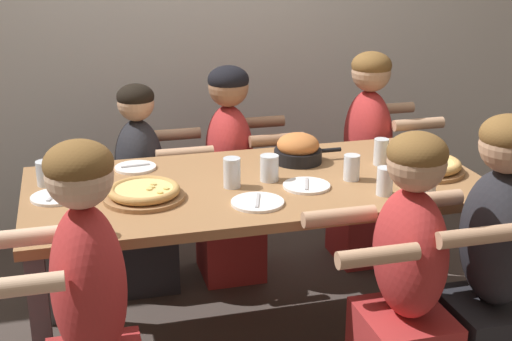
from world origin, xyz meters
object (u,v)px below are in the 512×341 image
(skillet_bowl, at_px, (298,149))
(pizza_board_second, at_px, (427,166))
(empty_plate_c, at_px, (135,167))
(drinking_glass_a, at_px, (232,174))
(drinking_glass_f, at_px, (427,184))
(drinking_glass_d, at_px, (95,180))
(diner_far_right, at_px, (367,165))
(pizza_board_main, at_px, (144,193))
(cocktail_glass_blue, at_px, (46,174))
(drinking_glass_h, at_px, (86,170))
(empty_plate_d, at_px, (306,186))
(drinking_glass_b, at_px, (381,152))
(diner_near_midright, at_px, (406,294))
(diner_near_right, at_px, (492,278))
(diner_far_center, at_px, (230,181))
(drinking_glass_g, at_px, (352,167))
(empty_plate_a, at_px, (258,202))
(drinking_glass_c, at_px, (82,220))
(diner_far_midleft, at_px, (142,197))
(drinking_glass_e, at_px, (385,183))
(drinking_glass_i, at_px, (269,169))
(diner_near_left, at_px, (92,330))

(skillet_bowl, bearing_deg, pizza_board_second, -29.49)
(skillet_bowl, bearing_deg, empty_plate_c, 172.55)
(drinking_glass_a, xyz_separation_m, drinking_glass_f, (0.74, -0.29, -0.01))
(empty_plate_c, distance_m, drinking_glass_d, 0.32)
(diner_far_right, bearing_deg, skillet_bowl, -50.08)
(pizza_board_main, relative_size, pizza_board_second, 1.01)
(cocktail_glass_blue, xyz_separation_m, drinking_glass_h, (0.16, -0.05, 0.02))
(empty_plate_d, xyz_separation_m, drinking_glass_b, (0.42, 0.19, 0.05))
(drinking_glass_f, distance_m, diner_near_midright, 0.51)
(drinking_glass_b, bearing_deg, skillet_bowl, 159.12)
(diner_near_right, bearing_deg, diner_far_center, 27.31)
(drinking_glass_g, bearing_deg, empty_plate_a, -160.29)
(pizza_board_main, distance_m, drinking_glass_h, 0.31)
(pizza_board_main, bearing_deg, drinking_glass_a, 6.86)
(drinking_glass_h, bearing_deg, skillet_bowl, 3.84)
(empty_plate_d, relative_size, drinking_glass_c, 1.48)
(pizza_board_second, xyz_separation_m, empty_plate_a, (-0.82, -0.17, -0.02))
(drinking_glass_a, distance_m, diner_near_right, 1.10)
(empty_plate_a, bearing_deg, diner_far_right, 46.52)
(pizza_board_second, distance_m, diner_near_midright, 0.75)
(pizza_board_main, relative_size, diner_far_center, 0.28)
(empty_plate_a, distance_m, diner_far_midleft, 1.03)
(pizza_board_second, bearing_deg, drinking_glass_h, 171.34)
(empty_plate_c, relative_size, drinking_glass_a, 1.46)
(drinking_glass_e, height_order, drinking_glass_f, drinking_glass_e)
(drinking_glass_c, bearing_deg, diner_near_right, -11.49)
(empty_plate_d, bearing_deg, drinking_glass_f, -24.50)
(cocktail_glass_blue, bearing_deg, pizza_board_second, -9.40)
(pizza_board_main, distance_m, skillet_bowl, 0.80)
(drinking_glass_d, height_order, diner_far_center, diner_far_center)
(drinking_glass_f, relative_size, diner_far_right, 0.09)
(diner_near_midright, bearing_deg, drinking_glass_f, -35.01)
(pizza_board_second, bearing_deg, pizza_board_main, -179.88)
(drinking_glass_d, height_order, drinking_glass_h, drinking_glass_h)
(skillet_bowl, height_order, drinking_glass_i, skillet_bowl)
(cocktail_glass_blue, bearing_deg, drinking_glass_i, -11.44)
(drinking_glass_h, bearing_deg, pizza_board_main, -46.54)
(pizza_board_second, height_order, drinking_glass_g, drinking_glass_g)
(drinking_glass_c, relative_size, drinking_glass_h, 0.92)
(empty_plate_a, distance_m, diner_near_right, 0.93)
(empty_plate_c, distance_m, drinking_glass_c, 0.73)
(drinking_glass_i, bearing_deg, empty_plate_d, -44.22)
(pizza_board_main, xyz_separation_m, drinking_glass_c, (-0.25, -0.29, 0.03))
(drinking_glass_f, distance_m, diner_near_left, 1.43)
(drinking_glass_b, bearing_deg, cocktail_glass_blue, 175.47)
(diner_far_center, bearing_deg, empty_plate_d, 10.34)
(skillet_bowl, bearing_deg, pizza_board_main, -158.67)
(pizza_board_second, distance_m, empty_plate_c, 1.30)
(drinking_glass_c, height_order, diner_near_left, diner_near_left)
(pizza_board_second, xyz_separation_m, cocktail_glass_blue, (-1.62, 0.27, 0.02))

